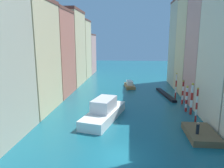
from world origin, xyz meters
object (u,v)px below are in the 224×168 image
at_px(mooring_pole_1, 192,99).
at_px(gondola_black, 165,94).
at_px(waterfront_dock, 201,134).
at_px(vaporetto_white, 104,112).
at_px(mooring_pole_3, 183,92).
at_px(mooring_pole_0, 197,105).
at_px(mooring_pole_2, 187,98).
at_px(mooring_pole_4, 176,86).
at_px(motorboat_0, 130,85).
at_px(person_on_dock, 198,129).

relative_size(mooring_pole_1, gondola_black, 0.47).
relative_size(waterfront_dock, vaporetto_white, 0.50).
distance_m(mooring_pole_3, vaporetto_white, 15.71).
bearing_deg(mooring_pole_3, vaporetto_white, -147.02).
distance_m(mooring_pole_0, mooring_pole_3, 8.57).
bearing_deg(mooring_pole_2, mooring_pole_4, 90.96).
bearing_deg(vaporetto_white, mooring_pole_1, 13.10).
distance_m(mooring_pole_1, motorboat_0, 21.10).
bearing_deg(waterfront_dock, mooring_pole_0, 80.66).
distance_m(gondola_black, motorboat_0, 10.52).
bearing_deg(mooring_pole_3, person_on_dock, -96.71).
distance_m(waterfront_dock, mooring_pole_3, 13.49).
height_order(mooring_pole_0, vaporetto_white, mooring_pole_0).
relative_size(mooring_pole_0, mooring_pole_4, 0.96).
height_order(mooring_pole_2, motorboat_0, mooring_pole_2).
relative_size(vaporetto_white, gondola_black, 1.05).
relative_size(mooring_pole_2, mooring_pole_4, 0.83).
height_order(waterfront_dock, mooring_pole_3, mooring_pole_3).
distance_m(waterfront_dock, mooring_pole_0, 5.29).
xyz_separation_m(mooring_pole_0, vaporetto_white, (-12.96, 0.03, -1.39)).
height_order(vaporetto_white, motorboat_0, vaporetto_white).
bearing_deg(waterfront_dock, mooring_pole_2, 86.37).
bearing_deg(vaporetto_white, mooring_pole_4, 43.47).
bearing_deg(gondola_black, waterfront_dock, -86.84).
xyz_separation_m(gondola_black, motorboat_0, (-7.46, 7.40, 0.33)).
distance_m(person_on_dock, mooring_pole_4, 17.74).
height_order(mooring_pole_3, vaporetto_white, mooring_pole_3).
bearing_deg(mooring_pole_4, mooring_pole_0, -88.47).
distance_m(mooring_pole_3, gondola_black, 6.53).
height_order(vaporetto_white, gondola_black, vaporetto_white).
relative_size(mooring_pole_0, mooring_pole_1, 0.99).
bearing_deg(mooring_pole_2, mooring_pole_0, -87.52).
bearing_deg(mooring_pole_1, gondola_black, 100.17).
relative_size(waterfront_dock, mooring_pole_1, 1.11).
xyz_separation_m(mooring_pole_0, gondola_black, (-1.84, 14.43, -2.30)).
relative_size(waterfront_dock, mooring_pole_0, 1.11).
bearing_deg(mooring_pole_4, gondola_black, 122.26).
distance_m(vaporetto_white, gondola_black, 18.21).
relative_size(waterfront_dock, person_on_dock, 3.92).
bearing_deg(motorboat_0, person_on_dock, -74.12).
relative_size(mooring_pole_2, gondola_black, 0.40).
xyz_separation_m(person_on_dock, vaporetto_white, (-11.47, 5.68, -0.27)).
bearing_deg(person_on_dock, vaporetto_white, 153.67).
distance_m(vaporetto_white, motorboat_0, 22.11).
distance_m(person_on_dock, mooring_pole_3, 14.33).
relative_size(mooring_pole_1, motorboat_0, 0.81).
distance_m(waterfront_dock, mooring_pole_2, 9.47).
bearing_deg(gondola_black, mooring_pole_0, -82.72).
relative_size(mooring_pole_1, mooring_pole_4, 0.97).
bearing_deg(mooring_pole_3, mooring_pole_0, -91.21).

